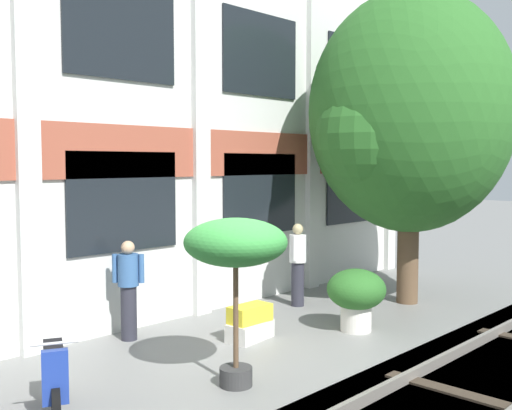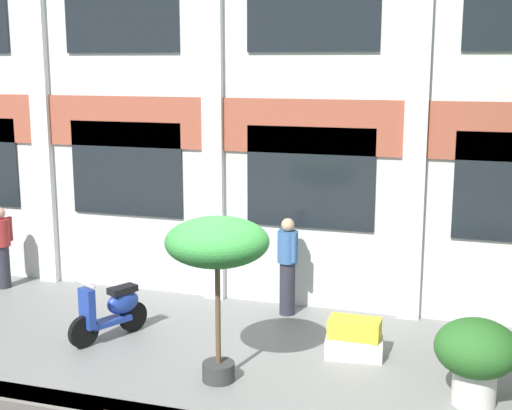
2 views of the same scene
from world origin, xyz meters
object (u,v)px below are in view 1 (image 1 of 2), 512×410
at_px(potted_plant_square_trough, 250,323).
at_px(potted_plant_terracotta_small, 236,248).
at_px(broadleaf_tree, 410,118).
at_px(scooter_near_curb, 54,376).
at_px(resident_near_plants, 298,262).
at_px(potted_plant_ribbed_drum, 356,293).
at_px(resident_watching_tracks, 128,287).

distance_m(potted_plant_square_trough, potted_plant_terracotta_small, 2.56).
bearing_deg(potted_plant_square_trough, broadleaf_tree, -7.27).
distance_m(potted_plant_terracotta_small, scooter_near_curb, 2.64).
bearing_deg(broadleaf_tree, resident_near_plants, 140.91).
bearing_deg(potted_plant_square_trough, potted_plant_ribbed_drum, -30.20).
height_order(potted_plant_ribbed_drum, potted_plant_terracotta_small, potted_plant_terracotta_small).
bearing_deg(broadleaf_tree, resident_watching_tracks, 160.39).
distance_m(broadleaf_tree, potted_plant_terracotta_small, 6.11).
bearing_deg(resident_near_plants, scooter_near_curb, -102.07).
distance_m(scooter_near_curb, resident_watching_tracks, 2.94).
bearing_deg(potted_plant_square_trough, resident_near_plants, 21.74).
relative_size(potted_plant_terracotta_small, scooter_near_curb, 1.72).
bearing_deg(scooter_near_curb, resident_watching_tracks, 154.63).
xyz_separation_m(potted_plant_ribbed_drum, resident_watching_tracks, (-3.02, 2.40, 0.22)).
distance_m(potted_plant_square_trough, potted_plant_ribbed_drum, 1.95).
bearing_deg(resident_watching_tracks, resident_near_plants, 130.93).
height_order(potted_plant_ribbed_drum, resident_watching_tracks, resident_watching_tracks).
bearing_deg(potted_plant_square_trough, resident_watching_tracks, 133.72).
height_order(potted_plant_square_trough, potted_plant_terracotta_small, potted_plant_terracotta_small).
bearing_deg(scooter_near_curb, resident_near_plants, 128.24).
relative_size(scooter_near_curb, resident_watching_tracks, 0.78).
xyz_separation_m(potted_plant_square_trough, potted_plant_terracotta_small, (-1.58, -1.29, 1.54)).
height_order(potted_plant_terracotta_small, resident_near_plants, potted_plant_terracotta_small).
xyz_separation_m(potted_plant_square_trough, resident_watching_tracks, (-1.38, 1.44, 0.61)).
xyz_separation_m(potted_plant_terracotta_small, resident_watching_tracks, (0.20, 2.73, -0.94)).
bearing_deg(potted_plant_ribbed_drum, potted_plant_square_trough, 149.80).
bearing_deg(potted_plant_ribbed_drum, scooter_near_curb, 173.74).
bearing_deg(resident_watching_tracks, broadleaf_tree, 119.03).
bearing_deg(potted_plant_terracotta_small, resident_watching_tracks, 85.74).
relative_size(potted_plant_square_trough, resident_watching_tracks, 0.52).
height_order(scooter_near_curb, resident_near_plants, resident_near_plants).
distance_m(potted_plant_square_trough, scooter_near_curb, 3.66).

